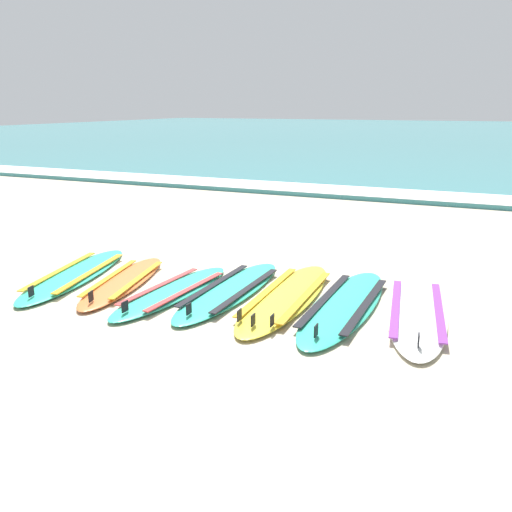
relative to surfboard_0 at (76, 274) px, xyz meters
name	(u,v)px	position (x,y,z in m)	size (l,w,h in m)	color
ground_plane	(209,282)	(1.59, 0.49, -0.04)	(80.00, 80.00, 0.00)	#C1B599
sea	(447,133)	(1.59, 36.72, 0.01)	(80.00, 60.00, 0.10)	teal
wave_foam_strip	(349,192)	(1.59, 7.40, 0.02)	(80.00, 1.37, 0.11)	white
surfboard_0	(76,274)	(0.00, 0.00, 0.00)	(1.01, 2.35, 0.18)	#2DB793
surfboard_1	(124,281)	(0.70, 0.02, 0.00)	(0.90, 2.05, 0.18)	orange
surfboard_2	(173,291)	(1.43, -0.06, 0.00)	(0.66, 2.05, 0.18)	#2DB793
surfboard_3	(230,290)	(1.99, 0.23, 0.00)	(0.62, 2.26, 0.18)	#2DB793
surfboard_4	(286,296)	(2.65, 0.29, 0.00)	(0.64, 2.42, 0.18)	yellow
surfboard_5	(345,305)	(3.29, 0.29, 0.00)	(0.66, 2.42, 0.18)	#2DB793
surfboard_6	(417,312)	(4.00, 0.39, 0.00)	(0.88, 2.37, 0.18)	white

